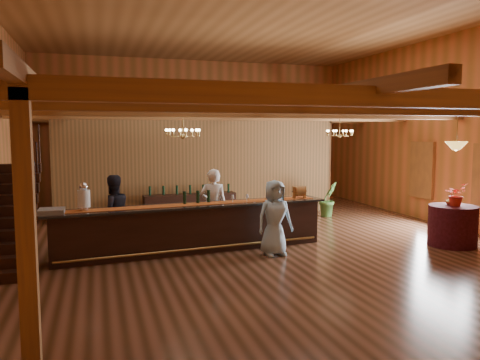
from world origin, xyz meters
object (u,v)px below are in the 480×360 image
object	(u,v)px
tasting_bar	(193,228)
bartender	(213,206)
round_table	(452,226)
backbar_shelf	(190,207)
chandelier_left	(183,132)
beverage_dispenser	(84,197)
floor_plant	(328,199)
staff_second	(113,213)
raffle_drum	(299,191)
guest	(275,218)
chandelier_right	(340,133)
pendant_lamp	(456,146)

from	to	relation	value
tasting_bar	bartender	distance (m)	0.97
round_table	bartender	size ratio (longest dim) A/B	0.61
backbar_shelf	chandelier_left	distance (m)	4.17
tasting_bar	bartender	xyz separation A→B (m)	(0.63, 0.64, 0.37)
tasting_bar	beverage_dispenser	world-z (taller)	beverage_dispenser
backbar_shelf	floor_plant	xyz separation A→B (m)	(4.37, -0.77, 0.16)
backbar_shelf	bartender	bearing A→B (deg)	-93.53
beverage_dispenser	round_table	world-z (taller)	beverage_dispenser
tasting_bar	staff_second	distance (m)	1.89
beverage_dispenser	round_table	xyz separation A→B (m)	(8.41, -1.14, -0.88)
beverage_dispenser	raffle_drum	distance (m)	5.08
bartender	guest	world-z (taller)	bartender
beverage_dispenser	chandelier_right	world-z (taller)	chandelier_right
staff_second	chandelier_left	bearing A→B (deg)	157.25
round_table	staff_second	world-z (taller)	staff_second
beverage_dispenser	raffle_drum	world-z (taller)	beverage_dispenser
chandelier_right	bartender	size ratio (longest dim) A/B	0.44
backbar_shelf	floor_plant	size ratio (longest dim) A/B	2.54
beverage_dispenser	chandelier_left	distance (m)	2.68
raffle_drum	guest	bearing A→B (deg)	-135.30
backbar_shelf	guest	distance (m)	4.85
guest	floor_plant	distance (m)	5.23
raffle_drum	chandelier_left	world-z (taller)	chandelier_left
round_table	floor_plant	distance (m)	4.51
round_table	chandelier_right	xyz separation A→B (m)	(-1.11, 3.56, 2.22)
raffle_drum	floor_plant	world-z (taller)	raffle_drum
beverage_dispenser	tasting_bar	bearing A→B (deg)	3.97
tasting_bar	chandelier_left	world-z (taller)	chandelier_left
tasting_bar	guest	distance (m)	1.88
beverage_dispenser	bartender	xyz separation A→B (m)	(2.98, 0.80, -0.45)
chandelier_right	guest	world-z (taller)	chandelier_right
beverage_dispenser	pendant_lamp	size ratio (longest dim) A/B	0.67
bartender	tasting_bar	bearing A→B (deg)	63.09
round_table	chandelier_right	world-z (taller)	chandelier_right
chandelier_left	guest	bearing A→B (deg)	-37.25
round_table	staff_second	size ratio (longest dim) A/B	0.64
round_table	beverage_dispenser	bearing A→B (deg)	172.30
bartender	guest	bearing A→B (deg)	142.21
guest	floor_plant	xyz separation A→B (m)	(3.40, 3.96, -0.27)
chandelier_right	bartender	bearing A→B (deg)	-159.43
staff_second	floor_plant	distance (m)	7.25
guest	floor_plant	bearing A→B (deg)	45.22
bartender	staff_second	size ratio (longest dim) A/B	1.05
tasting_bar	staff_second	xyz separation A→B (m)	(-1.75, 0.64, 0.33)
tasting_bar	floor_plant	bearing A→B (deg)	26.28
backbar_shelf	chandelier_right	distance (m)	5.10
chandelier_right	pendant_lamp	world-z (taller)	same
beverage_dispenser	bartender	size ratio (longest dim) A/B	0.33
raffle_drum	bartender	xyz separation A→B (m)	(-2.09, 0.44, -0.34)
beverage_dispenser	bartender	distance (m)	3.12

